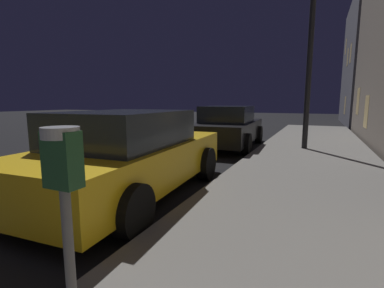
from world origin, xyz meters
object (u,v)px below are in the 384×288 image
at_px(car_yellow_cab, 129,154).
at_px(street_lamp, 312,23).
at_px(parking_meter, 64,186).
at_px(car_black, 228,127).

relative_size(car_yellow_cab, street_lamp, 0.78).
bearing_deg(parking_meter, car_black, 101.22).
relative_size(parking_meter, car_yellow_cab, 0.30).
height_order(car_black, street_lamp, street_lamp).
relative_size(parking_meter, car_black, 0.30).
relative_size(car_black, street_lamp, 0.78).
height_order(car_yellow_cab, street_lamp, street_lamp).
bearing_deg(car_black, parking_meter, -78.78).
distance_m(car_yellow_cab, car_black, 5.58).
bearing_deg(street_lamp, parking_meter, -95.91).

